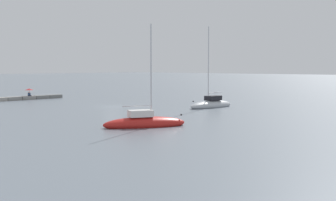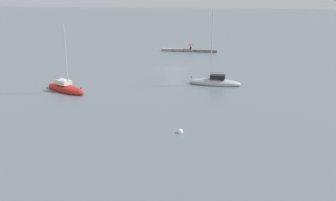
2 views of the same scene
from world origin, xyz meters
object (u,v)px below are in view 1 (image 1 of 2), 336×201
umbrella_open_red (29,89)px  sailboat_grey_mid (211,105)px  person_seated_blue_left (29,95)px  sailboat_red_near (144,123)px

umbrella_open_red → sailboat_grey_mid: bearing=103.9°
person_seated_blue_left → sailboat_red_near: sailboat_red_near is taller
person_seated_blue_left → sailboat_red_near: 41.52m
umbrella_open_red → sailboat_red_near: bearing=72.0°
person_seated_blue_left → umbrella_open_red: (-0.01, -0.05, 0.87)m
umbrella_open_red → sailboat_red_near: 41.59m
person_seated_blue_left → sailboat_grey_mid: bearing=112.1°
sailboat_red_near → umbrella_open_red: bearing=-168.6°
sailboat_red_near → sailboat_grey_mid: bearing=139.8°
person_seated_blue_left → sailboat_grey_mid: (-7.88, 31.74, -0.45)m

